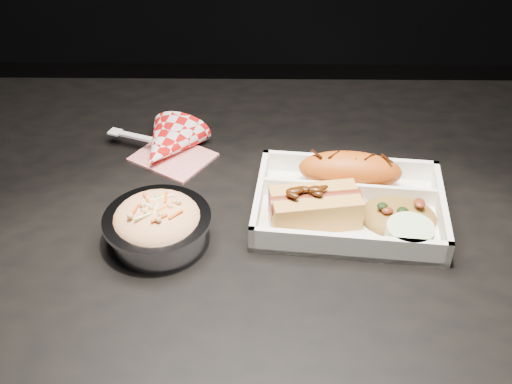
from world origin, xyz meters
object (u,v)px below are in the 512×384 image
dining_table (291,265)px  napkin_fork (167,145)px  hotdog (315,205)px  foil_coleslaw_cup (157,223)px  fried_pastry (350,170)px  food_tray (348,208)px

dining_table → napkin_fork: bearing=142.1°
hotdog → napkin_fork: bearing=133.6°
hotdog → foil_coleslaw_cup: size_ratio=0.90×
fried_pastry → hotdog: (-0.05, -0.08, -0.00)m
food_tray → napkin_fork: napkin_fork is taller
fried_pastry → food_tray: bearing=-96.0°
food_tray → fried_pastry: 0.06m
dining_table → napkin_fork: (-0.19, 0.15, 0.11)m
food_tray → fried_pastry: (0.01, 0.05, 0.02)m
fried_pastry → napkin_fork: bearing=162.0°
food_tray → foil_coleslaw_cup: size_ratio=1.95×
hotdog → food_tray: bearing=15.7°
hotdog → foil_coleslaw_cup: (-0.20, -0.04, -0.00)m
food_tray → hotdog: 0.06m
food_tray → fried_pastry: bearing=90.0°
food_tray → hotdog: (-0.05, -0.02, 0.02)m
foil_coleslaw_cup → food_tray: bearing=13.1°
fried_pastry → napkin_fork: size_ratio=0.82×
dining_table → food_tray: size_ratio=4.49×
dining_table → food_tray: 0.13m
hotdog → dining_table: bearing=138.8°
fried_pastry → foil_coleslaw_cup: (-0.25, -0.11, -0.00)m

